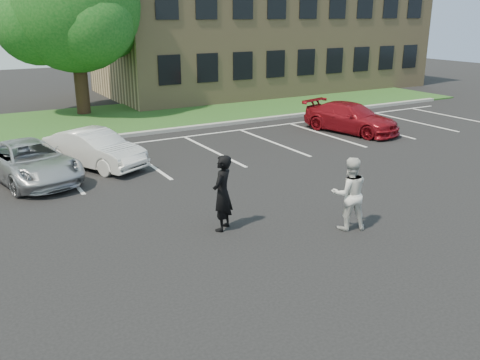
% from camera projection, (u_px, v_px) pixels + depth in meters
% --- Properties ---
extents(ground_plane, '(90.00, 90.00, 0.00)m').
position_uv_depth(ground_plane, '(261.00, 242.00, 11.90)').
color(ground_plane, black).
rests_on(ground_plane, ground).
extents(curb, '(40.00, 0.30, 0.15)m').
position_uv_depth(curb, '(112.00, 137.00, 21.75)').
color(curb, gray).
rests_on(curb, ground).
extents(grass_strip, '(44.00, 8.00, 0.08)m').
position_uv_depth(grass_strip, '(89.00, 121.00, 25.05)').
color(grass_strip, '#274B1C').
rests_on(grass_strip, ground).
extents(stall_lines, '(34.00, 5.36, 0.01)m').
position_uv_depth(stall_lines, '(170.00, 150.00, 19.93)').
color(stall_lines, silver).
rests_on(stall_lines, ground).
extents(office_building, '(22.40, 10.40, 8.30)m').
position_uv_depth(office_building, '(264.00, 28.00, 35.35)').
color(office_building, '#9E865F').
rests_on(office_building, ground).
extents(tree, '(7.80, 7.20, 8.80)m').
position_uv_depth(tree, '(75.00, 8.00, 25.40)').
color(tree, black).
rests_on(tree, ground).
extents(man_black_suit, '(0.82, 0.79, 1.90)m').
position_uv_depth(man_black_suit, '(222.00, 193.00, 12.32)').
color(man_black_suit, black).
rests_on(man_black_suit, ground).
extents(man_white_shirt, '(1.09, 0.98, 1.83)m').
position_uv_depth(man_white_shirt, '(349.00, 194.00, 12.38)').
color(man_white_shirt, silver).
rests_on(man_white_shirt, ground).
extents(car_silver_minivan, '(3.05, 4.86, 1.25)m').
position_uv_depth(car_silver_minivan, '(29.00, 162.00, 16.12)').
color(car_silver_minivan, '#B5B7BD').
rests_on(car_silver_minivan, ground).
extents(car_white_sedan, '(2.98, 4.12, 1.29)m').
position_uv_depth(car_white_sedan, '(95.00, 149.00, 17.55)').
color(car_white_sedan, white).
rests_on(car_white_sedan, ground).
extents(car_red_compact, '(2.89, 4.80, 1.30)m').
position_uv_depth(car_red_compact, '(351.00, 118.00, 22.77)').
color(car_red_compact, maroon).
rests_on(car_red_compact, ground).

